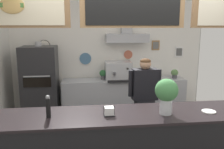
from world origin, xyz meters
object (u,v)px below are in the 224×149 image
object	(u,v)px
potted_sage	(131,74)
pepper_grinder	(48,106)
shop_worker	(144,98)
espresso_machine	(118,71)
napkin_holder	(109,111)
potted_rosemary	(175,73)
potted_oregano	(103,74)
pizza_oven	(41,85)
basil_vase	(166,94)
condiment_plate	(209,111)

from	to	relation	value
potted_sage	pepper_grinder	world-z (taller)	pepper_grinder
shop_worker	espresso_machine	bearing A→B (deg)	-81.45
pepper_grinder	napkin_holder	world-z (taller)	pepper_grinder
shop_worker	potted_rosemary	bearing A→B (deg)	-132.02
potted_oregano	napkin_holder	bearing A→B (deg)	-93.04
pizza_oven	basil_vase	bearing A→B (deg)	-54.25
shop_worker	napkin_holder	size ratio (longest dim) A/B	11.81
espresso_machine	potted_sage	xyz separation A→B (m)	(0.31, 0.06, -0.08)
basil_vase	napkin_holder	world-z (taller)	basil_vase
potted_sage	basil_vase	size ratio (longest dim) A/B	0.53
potted_rosemary	espresso_machine	bearing A→B (deg)	-179.93
potted_sage	condiment_plate	bearing A→B (deg)	-81.99
potted_rosemary	napkin_holder	distance (m)	3.32
potted_sage	basil_vase	distance (m)	2.86
shop_worker	condiment_plate	xyz separation A→B (m)	(0.43, -1.43, 0.25)
shop_worker	pepper_grinder	world-z (taller)	shop_worker
pizza_oven	potted_sage	world-z (taller)	pizza_oven
espresso_machine	potted_oregano	xyz separation A→B (m)	(-0.35, 0.06, -0.08)
potted_rosemary	condiment_plate	world-z (taller)	potted_rosemary
potted_sage	basil_vase	bearing A→B (deg)	-92.90
pizza_oven	espresso_machine	xyz separation A→B (m)	(1.75, 0.12, 0.25)
potted_sage	basil_vase	world-z (taller)	basil_vase
potted_rosemary	condiment_plate	distance (m)	2.86
pepper_grinder	potted_oregano	bearing A→B (deg)	73.26
espresso_machine	napkin_holder	world-z (taller)	espresso_machine
potted_oregano	potted_sage	bearing A→B (deg)	-0.34
potted_oregano	pepper_grinder	distance (m)	2.92
basil_vase	napkin_holder	bearing A→B (deg)	176.53
shop_worker	napkin_holder	bearing A→B (deg)	57.09
potted_oregano	basil_vase	world-z (taller)	basil_vase
shop_worker	potted_oregano	size ratio (longest dim) A/B	6.98
espresso_machine	potted_oregano	bearing A→B (deg)	170.43
potted_rosemary	basil_vase	xyz separation A→B (m)	(-1.20, -2.78, 0.32)
potted_oregano	pepper_grinder	xyz separation A→B (m)	(-0.84, -2.79, 0.19)
shop_worker	potted_rosemary	xyz separation A→B (m)	(1.08, 1.35, 0.17)
potted_rosemary	basil_vase	bearing A→B (deg)	-113.30
espresso_machine	napkin_holder	size ratio (longest dim) A/B	4.53
potted_sage	pepper_grinder	size ratio (longest dim) A/B	0.85
potted_oregano	condiment_plate	bearing A→B (deg)	-69.48
espresso_machine	condiment_plate	world-z (taller)	espresso_machine
espresso_machine	potted_sage	distance (m)	0.33
condiment_plate	napkin_holder	distance (m)	1.21
potted_sage	pepper_grinder	bearing A→B (deg)	-118.32
espresso_machine	napkin_holder	bearing A→B (deg)	-100.32
potted_oregano	pepper_grinder	world-z (taller)	pepper_grinder
pepper_grinder	condiment_plate	bearing A→B (deg)	-1.33
shop_worker	potted_oregano	distance (m)	1.56
potted_oregano	shop_worker	bearing A→B (deg)	-65.71
condiment_plate	napkin_holder	bearing A→B (deg)	178.10
condiment_plate	pizza_oven	bearing A→B (deg)	132.73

